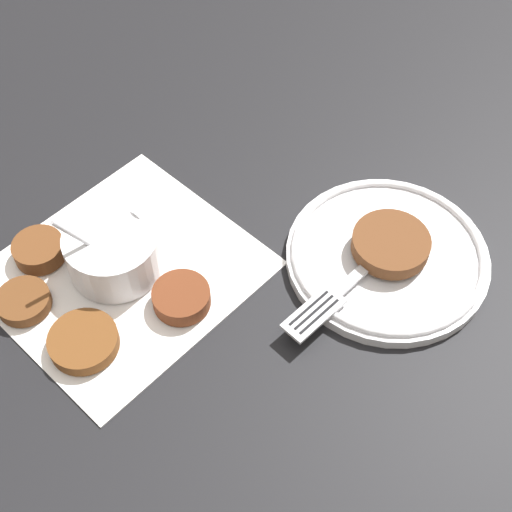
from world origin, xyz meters
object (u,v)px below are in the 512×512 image
object	(u,v)px
sauce_bowl	(114,252)
fork	(338,292)
fritter_on_plate	(391,244)
serving_plate	(387,256)

from	to	relation	value
sauce_bowl	fork	world-z (taller)	sauce_bowl
sauce_bowl	fritter_on_plate	world-z (taller)	sauce_bowl
serving_plate	fritter_on_plate	xyz separation A→B (m)	(0.00, 0.00, 0.02)
fritter_on_plate	sauce_bowl	bearing A→B (deg)	132.54
sauce_bowl	serving_plate	xyz separation A→B (m)	(0.20, -0.22, -0.02)
serving_plate	fork	world-z (taller)	fork
fork	serving_plate	bearing A→B (deg)	-6.62
fork	fritter_on_plate	bearing A→B (deg)	-5.85
sauce_bowl	serving_plate	bearing A→B (deg)	-47.98
sauce_bowl	serving_plate	size ratio (longest dim) A/B	0.49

